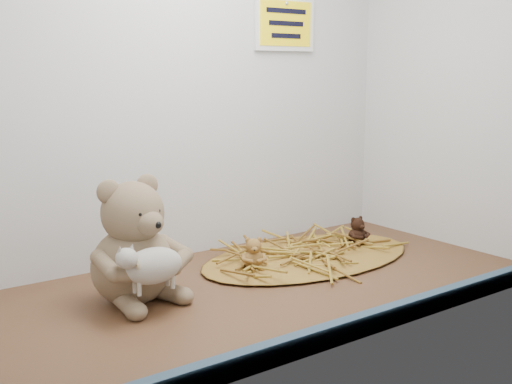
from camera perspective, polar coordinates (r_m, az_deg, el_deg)
alcove_shell at (r=131.28cm, az=-2.26°, el=11.40°), size 120.40×60.20×90.40cm
front_rail at (r=110.28cm, az=9.13°, el=-11.63°), size 119.28×2.20×3.60cm
straw_bed at (r=151.92cm, az=4.68°, el=-5.71°), size 56.03×32.53×1.08cm
main_teddy at (r=123.64cm, az=-10.98°, el=-4.19°), size 22.88×23.75×24.12cm
toy_lamb at (r=116.95cm, az=-9.12°, el=-6.49°), size 14.42×8.80×9.32cm
mini_teddy_tan at (r=140.72cm, az=-0.22°, el=-5.31°), size 7.81×7.92×6.94cm
mini_teddy_brown at (r=161.94cm, az=8.96°, el=-3.29°), size 5.70×6.01×6.96cm
wall_sign at (r=165.85cm, az=2.57°, el=14.73°), size 16.00×1.20×11.00cm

